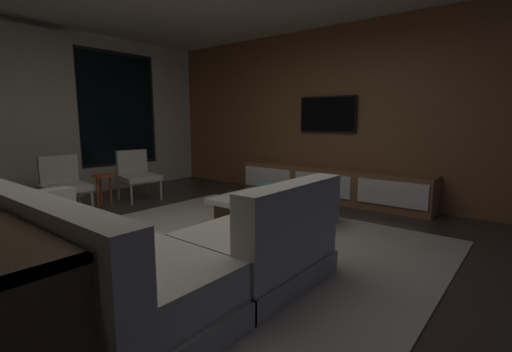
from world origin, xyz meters
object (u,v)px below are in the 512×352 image
at_px(accent_chair_near_window, 136,172).
at_px(accent_chair_by_curtain, 63,181).
at_px(sectional_couch, 131,254).
at_px(book_stack_on_coffee_table, 267,189).
at_px(coffee_table, 274,211).
at_px(media_console, 331,185).
at_px(mounted_tv, 327,114).
at_px(side_stool, 103,180).

height_order(accent_chair_near_window, accent_chair_by_curtain, same).
distance_m(sectional_couch, accent_chair_near_window, 3.27).
distance_m(book_stack_on_coffee_table, accent_chair_near_window, 2.41).
bearing_deg(sectional_couch, accent_chair_by_curtain, 75.77).
height_order(book_stack_on_coffee_table, accent_chair_by_curtain, accent_chair_by_curtain).
bearing_deg(coffee_table, sectional_couch, -175.57).
xyz_separation_m(book_stack_on_coffee_table, accent_chair_by_curtain, (-1.40, 2.41, 0.02)).
bearing_deg(coffee_table, media_console, 2.95).
relative_size(sectional_couch, media_console, 0.81).
bearing_deg(media_console, mounted_tv, 47.60).
relative_size(accent_chair_by_curtain, mounted_tv, 0.81).
relative_size(accent_chair_near_window, accent_chair_by_curtain, 1.00).
bearing_deg(media_console, accent_chair_by_curtain, 139.42).
bearing_deg(coffee_table, mounted_tv, 8.81).
height_order(book_stack_on_coffee_table, side_stool, book_stack_on_coffee_table).
distance_m(accent_chair_near_window, side_stool, 0.55).
height_order(sectional_couch, book_stack_on_coffee_table, sectional_couch).
distance_m(sectional_couch, coffee_table, 1.99).
xyz_separation_m(coffee_table, book_stack_on_coffee_table, (0.12, 0.19, 0.23)).
xyz_separation_m(accent_chair_near_window, accent_chair_by_curtain, (-1.11, 0.02, 0.00)).
height_order(media_console, mounted_tv, mounted_tv).
bearing_deg(side_stool, sectional_couch, -114.64).
distance_m(sectional_couch, media_console, 3.64).
bearing_deg(side_stool, accent_chair_near_window, -2.13).
bearing_deg(book_stack_on_coffee_table, media_console, -3.81).
bearing_deg(side_stool, media_console, -46.63).
bearing_deg(coffee_table, side_stool, 105.63).
relative_size(side_stool, mounted_tv, 0.48).
height_order(book_stack_on_coffee_table, mounted_tv, mounted_tv).
bearing_deg(side_stool, book_stack_on_coffee_table, -70.75).
relative_size(sectional_couch, accent_chair_by_curtain, 3.21).
bearing_deg(side_stool, accent_chair_by_curtain, 179.71).
bearing_deg(mounted_tv, coffee_table, -171.19).
distance_m(sectional_couch, mounted_tv, 3.98).
xyz_separation_m(side_stool, mounted_tv, (2.55, -2.31, 0.98)).
relative_size(coffee_table, media_console, 0.37).
distance_m(accent_chair_by_curtain, side_stool, 0.57).
bearing_deg(mounted_tv, book_stack_on_coffee_table, -176.77).
bearing_deg(media_console, book_stack_on_coffee_table, 176.19).
bearing_deg(book_stack_on_coffee_table, side_stool, 109.25).
bearing_deg(accent_chair_near_window, side_stool, 177.87).
distance_m(book_stack_on_coffee_table, side_stool, 2.55).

